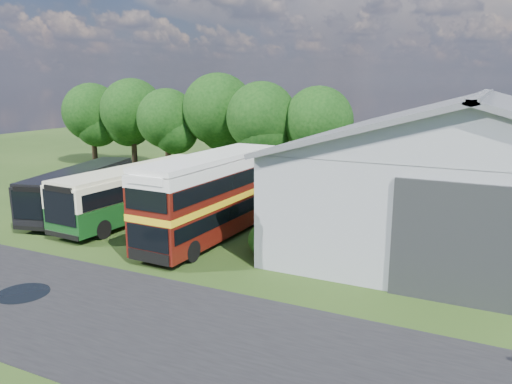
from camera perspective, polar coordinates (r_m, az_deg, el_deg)
The scene contains 16 objects.
ground at distance 24.52m, azimuth -17.38°, elevation -9.08°, with size 120.00×120.00×0.00m, color #1D3310.
asphalt_road at distance 20.62m, azimuth -16.95°, elevation -13.30°, with size 60.00×8.00×0.02m, color black.
puddle at distance 23.72m, azimuth -25.11°, elevation -10.48°, with size 2.20×2.20×0.01m, color black.
storage_shed at distance 32.68m, azimuth 23.96°, elevation 3.32°, with size 18.80×24.80×8.15m.
tree_far_left at distance 56.22m, azimuth -18.24°, elevation 8.64°, with size 6.12×6.12×8.64m.
tree_left_a at distance 53.24m, azimuth -13.96°, elevation 9.04°, with size 6.46×6.46×9.12m.
tree_left_b at distance 49.42m, azimuth -10.16°, elevation 8.25°, with size 5.78×5.78×8.16m.
tree_mid at distance 47.72m, azimuth -4.34°, elevation 9.38°, with size 6.80×6.80×9.60m.
tree_right_a at distance 44.54m, azimuth 0.64°, elevation 8.55°, with size 6.26×6.26×8.83m.
tree_right_b at distance 43.42m, azimuth 7.13°, elevation 8.02°, with size 5.98×5.98×8.45m.
shrub_front at distance 26.19m, azimuth 0.95°, elevation -7.09°, with size 1.70×1.70×1.70m, color #194714.
shrub_mid at distance 27.91m, azimuth 2.69°, elevation -5.84°, with size 1.60×1.60×1.60m, color #194714.
shrub_back at distance 29.67m, azimuth 4.23°, elevation -4.73°, with size 1.80×1.80×1.80m, color #194714.
bus_green_single at distance 33.29m, azimuth -13.38°, elevation 0.09°, with size 3.59×12.49×3.40m.
bus_maroon_double at distance 28.27m, azimuth -5.14°, elevation -0.60°, with size 3.20×11.24×4.79m.
bus_dark_single at distance 35.94m, azimuth -19.40°, elevation 0.29°, with size 5.18×11.25×3.02m.
Camera 1 is at (16.01, -16.35, 8.80)m, focal length 35.00 mm.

